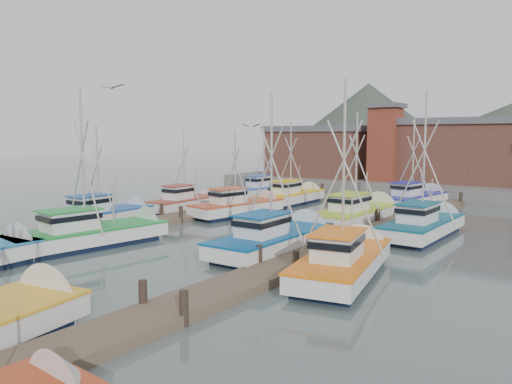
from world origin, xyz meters
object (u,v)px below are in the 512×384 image
Objects in this scene: boat_4 at (98,234)px; boat_8 at (242,207)px; boat_12 at (294,196)px; lookout_tower at (385,142)px.

boat_8 is (0.02, 13.38, -0.01)m from boat_4.
boat_12 is (-0.26, 21.64, -0.00)m from boat_4.
boat_12 is (-2.78, -14.54, -4.87)m from lookout_tower.
lookout_tower is 0.97× the size of boat_8.
boat_12 is at bearing 98.24° from boat_4.
lookout_tower reaches higher than boat_4.
lookout_tower is at bearing 77.90° from boat_12.
lookout_tower is at bearing 93.40° from boat_8.
boat_4 is at bearing -90.60° from boat_12.
boat_4 reaches higher than boat_8.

